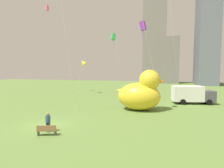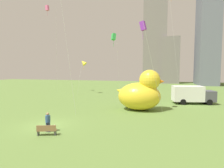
{
  "view_description": "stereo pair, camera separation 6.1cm",
  "coord_description": "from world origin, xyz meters",
  "px_view_note": "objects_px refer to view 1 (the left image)",
  "views": [
    {
      "loc": [
        10.81,
        -15.7,
        5.54
      ],
      "look_at": [
        5.74,
        3.45,
        3.95
      ],
      "focal_mm": 29.75,
      "sensor_mm": 36.0,
      "label": 1
    },
    {
      "loc": [
        10.87,
        -15.69,
        5.54
      ],
      "look_at": [
        5.74,
        3.45,
        3.95
      ],
      "focal_mm": 29.75,
      "sensor_mm": 36.0,
      "label": 2
    }
  ],
  "objects_px": {
    "person_adult": "(48,121)",
    "kite_pink": "(47,9)",
    "park_bench": "(47,130)",
    "person_child": "(55,129)",
    "kite_purple": "(143,26)",
    "giant_inflatable_duck": "(141,93)",
    "kite_green": "(113,37)",
    "kite_yellow": "(83,63)",
    "box_truck": "(192,95)"
  },
  "relations": [
    {
      "from": "kite_green",
      "to": "park_bench",
      "type": "bearing_deg",
      "value": -93.31
    },
    {
      "from": "person_child",
      "to": "kite_green",
      "type": "xyz_separation_m",
      "value": [
        0.54,
        17.86,
        10.57
      ]
    },
    {
      "from": "park_bench",
      "to": "box_truck",
      "type": "xyz_separation_m",
      "value": [
        13.97,
        18.56,
        0.98
      ]
    },
    {
      "from": "giant_inflatable_duck",
      "to": "kite_green",
      "type": "height_order",
      "value": "kite_green"
    },
    {
      "from": "person_child",
      "to": "kite_pink",
      "type": "relative_size",
      "value": 0.04
    },
    {
      "from": "person_adult",
      "to": "kite_purple",
      "type": "height_order",
      "value": "kite_purple"
    },
    {
      "from": "person_adult",
      "to": "person_child",
      "type": "height_order",
      "value": "person_adult"
    },
    {
      "from": "box_truck",
      "to": "kite_purple",
      "type": "bearing_deg",
      "value": -133.03
    },
    {
      "from": "person_adult",
      "to": "person_child",
      "type": "bearing_deg",
      "value": -24.51
    },
    {
      "from": "person_adult",
      "to": "giant_inflatable_duck",
      "type": "height_order",
      "value": "giant_inflatable_duck"
    },
    {
      "from": "kite_yellow",
      "to": "kite_pink",
      "type": "bearing_deg",
      "value": -172.63
    },
    {
      "from": "box_truck",
      "to": "kite_pink",
      "type": "distance_m",
      "value": 35.07
    },
    {
      "from": "park_bench",
      "to": "kite_purple",
      "type": "distance_m",
      "value": 16.55
    },
    {
      "from": "kite_yellow",
      "to": "kite_green",
      "type": "distance_m",
      "value": 12.0
    },
    {
      "from": "park_bench",
      "to": "person_child",
      "type": "bearing_deg",
      "value": 38.2
    },
    {
      "from": "person_adult",
      "to": "kite_green",
      "type": "distance_m",
      "value": 20.19
    },
    {
      "from": "kite_purple",
      "to": "kite_yellow",
      "type": "relative_size",
      "value": 1.49
    },
    {
      "from": "giant_inflatable_duck",
      "to": "kite_pink",
      "type": "xyz_separation_m",
      "value": [
        -22.36,
        12.47,
        16.69
      ]
    },
    {
      "from": "kite_purple",
      "to": "kite_green",
      "type": "distance_m",
      "value": 9.36
    },
    {
      "from": "box_truck",
      "to": "kite_yellow",
      "type": "xyz_separation_m",
      "value": [
        -21.75,
        6.78,
        5.57
      ]
    },
    {
      "from": "park_bench",
      "to": "giant_inflatable_duck",
      "type": "distance_m",
      "value": 13.64
    },
    {
      "from": "kite_purple",
      "to": "kite_yellow",
      "type": "distance_m",
      "value": 20.9
    },
    {
      "from": "person_child",
      "to": "kite_yellow",
      "type": "distance_m",
      "value": 27.08
    },
    {
      "from": "kite_purple",
      "to": "kite_green",
      "type": "relative_size",
      "value": 0.99
    },
    {
      "from": "giant_inflatable_duck",
      "to": "kite_pink",
      "type": "bearing_deg",
      "value": 150.86
    },
    {
      "from": "person_child",
      "to": "kite_yellow",
      "type": "xyz_separation_m",
      "value": [
        -8.29,
        24.93,
        6.55
      ]
    },
    {
      "from": "box_truck",
      "to": "kite_yellow",
      "type": "relative_size",
      "value": 0.86
    },
    {
      "from": "box_truck",
      "to": "kite_yellow",
      "type": "distance_m",
      "value": 23.45
    },
    {
      "from": "person_child",
      "to": "box_truck",
      "type": "relative_size",
      "value": 0.13
    },
    {
      "from": "person_child",
      "to": "kite_purple",
      "type": "height_order",
      "value": "kite_purple"
    },
    {
      "from": "person_adult",
      "to": "kite_pink",
      "type": "bearing_deg",
      "value": 123.29
    },
    {
      "from": "person_adult",
      "to": "kite_purple",
      "type": "distance_m",
      "value": 15.89
    },
    {
      "from": "person_child",
      "to": "giant_inflatable_duck",
      "type": "relative_size",
      "value": 0.13
    },
    {
      "from": "park_bench",
      "to": "kite_pink",
      "type": "relative_size",
      "value": 0.08
    },
    {
      "from": "box_truck",
      "to": "person_child",
      "type": "bearing_deg",
      "value": -126.55
    },
    {
      "from": "kite_purple",
      "to": "kite_green",
      "type": "xyz_separation_m",
      "value": [
        -5.75,
        7.39,
        0.12
      ]
    },
    {
      "from": "kite_yellow",
      "to": "person_child",
      "type": "bearing_deg",
      "value": -71.62
    },
    {
      "from": "giant_inflatable_duck",
      "to": "kite_pink",
      "type": "relative_size",
      "value": 0.33
    },
    {
      "from": "giant_inflatable_duck",
      "to": "kite_purple",
      "type": "xyz_separation_m",
      "value": [
        0.27,
        -0.95,
        8.59
      ]
    },
    {
      "from": "person_child",
      "to": "kite_green",
      "type": "bearing_deg",
      "value": 88.26
    },
    {
      "from": "kite_pink",
      "to": "person_child",
      "type": "bearing_deg",
      "value": -55.62
    },
    {
      "from": "park_bench",
      "to": "box_truck",
      "type": "distance_m",
      "value": 23.25
    },
    {
      "from": "box_truck",
      "to": "kite_green",
      "type": "height_order",
      "value": "kite_green"
    },
    {
      "from": "person_child",
      "to": "giant_inflatable_duck",
      "type": "height_order",
      "value": "giant_inflatable_duck"
    },
    {
      "from": "kite_pink",
      "to": "kite_green",
      "type": "bearing_deg",
      "value": -19.64
    },
    {
      "from": "kite_green",
      "to": "box_truck",
      "type": "bearing_deg",
      "value": 1.3
    },
    {
      "from": "person_child",
      "to": "kite_purple",
      "type": "bearing_deg",
      "value": 59.02
    },
    {
      "from": "kite_pink",
      "to": "kite_yellow",
      "type": "relative_size",
      "value": 2.53
    },
    {
      "from": "person_adult",
      "to": "giant_inflatable_duck",
      "type": "relative_size",
      "value": 0.26
    },
    {
      "from": "park_bench",
      "to": "kite_green",
      "type": "relative_size",
      "value": 0.14
    }
  ]
}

